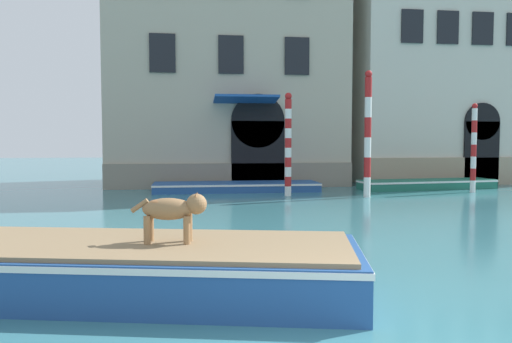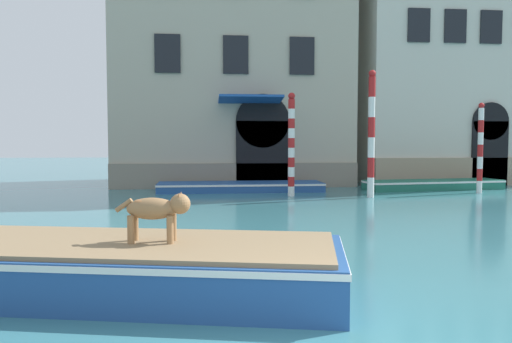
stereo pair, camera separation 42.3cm
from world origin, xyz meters
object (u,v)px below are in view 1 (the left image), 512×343
at_px(mooring_pole_3, 368,134).
at_px(boat_foreground, 57,264).
at_px(boat_moored_far, 427,184).
at_px(dog_on_deck, 174,210).
at_px(boat_moored_near_palazzo, 236,186).
at_px(mooring_pole_0, 288,144).
at_px(mooring_pole_1, 474,148).

bearing_deg(mooring_pole_3, boat_foreground, -128.50).
bearing_deg(boat_moored_far, dog_on_deck, -134.24).
bearing_deg(mooring_pole_3, boat_moored_near_palazzo, 149.21).
bearing_deg(boat_moored_far, mooring_pole_0, -171.03).
bearing_deg(boat_foreground, mooring_pole_0, 76.19).
xyz_separation_m(dog_on_deck, boat_moored_far, (10.56, 13.64, -0.96)).
distance_m(boat_moored_near_palazzo, boat_moored_far, 8.37).
xyz_separation_m(boat_foreground, mooring_pole_0, (5.63, 11.46, 1.60)).
height_order(boat_foreground, dog_on_deck, dog_on_deck).
bearing_deg(dog_on_deck, mooring_pole_0, 79.29).
height_order(mooring_pole_0, mooring_pole_3, mooring_pole_3).
xyz_separation_m(dog_on_deck, mooring_pole_1, (11.75, 12.08, 0.65)).
height_order(dog_on_deck, mooring_pole_1, mooring_pole_1).
bearing_deg(boat_foreground, mooring_pole_3, 63.85).
xyz_separation_m(boat_foreground, boat_moored_far, (12.20, 13.28, -0.17)).
distance_m(boat_moored_far, mooring_pole_3, 5.01).
bearing_deg(mooring_pole_3, dog_on_deck, -121.82).
bearing_deg(mooring_pole_1, mooring_pole_0, -178.10).
xyz_separation_m(boat_moored_near_palazzo, mooring_pole_1, (9.56, -1.74, 1.63)).
xyz_separation_m(boat_moored_near_palazzo, mooring_pole_0, (1.80, -2.00, 1.79)).
height_order(boat_moored_near_palazzo, mooring_pole_0, mooring_pole_0).
xyz_separation_m(boat_moored_near_palazzo, boat_moored_far, (8.37, -0.18, 0.02)).
bearing_deg(mooring_pole_0, boat_moored_far, 15.47).
relative_size(boat_moored_near_palazzo, mooring_pole_0, 1.75).
bearing_deg(mooring_pole_1, boat_foreground, -138.81).
relative_size(boat_foreground, mooring_pole_3, 1.86).
xyz_separation_m(boat_foreground, dog_on_deck, (1.64, -0.36, 0.79)).
relative_size(boat_moored_far, mooring_pole_1, 1.72).
xyz_separation_m(boat_moored_far, mooring_pole_0, (-6.57, -1.82, 1.77)).
bearing_deg(boat_moored_far, mooring_pole_3, -151.47).
bearing_deg(boat_foreground, mooring_pole_1, 53.54).
xyz_separation_m(boat_moored_near_palazzo, mooring_pole_3, (4.66, -2.78, 2.18)).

